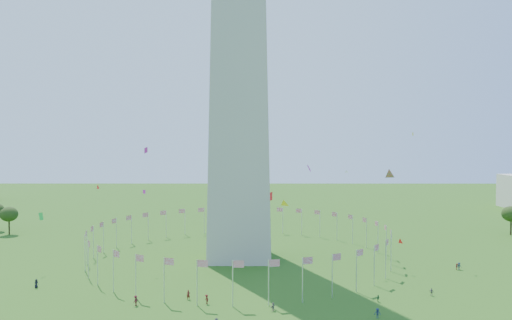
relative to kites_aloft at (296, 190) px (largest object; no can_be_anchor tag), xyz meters
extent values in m
cylinder|color=silver|center=(26.64, 25.44, -16.69)|extent=(0.24, 0.24, 9.00)
cylinder|color=silver|center=(26.03, 32.39, -16.69)|extent=(0.24, 0.24, 9.00)
cylinder|color=silver|center=(24.23, 39.12, -16.69)|extent=(0.24, 0.24, 9.00)
cylinder|color=silver|center=(21.28, 45.44, -16.69)|extent=(0.24, 0.24, 9.00)
cylinder|color=silver|center=(17.28, 51.15, -16.69)|extent=(0.24, 0.24, 9.00)
cylinder|color=silver|center=(12.35, 56.08, -16.69)|extent=(0.24, 0.24, 9.00)
cylinder|color=silver|center=(6.64, 60.08, -16.69)|extent=(0.24, 0.24, 9.00)
cylinder|color=silver|center=(0.32, 63.03, -16.69)|extent=(0.24, 0.24, 9.00)
cylinder|color=silver|center=(-6.42, 64.83, -16.69)|extent=(0.24, 0.24, 9.00)
cylinder|color=silver|center=(-13.36, 65.44, -16.69)|extent=(0.24, 0.24, 9.00)
cylinder|color=silver|center=(-20.31, 64.83, -16.69)|extent=(0.24, 0.24, 9.00)
cylinder|color=silver|center=(-27.04, 63.03, -16.69)|extent=(0.24, 0.24, 9.00)
cylinder|color=silver|center=(-33.36, 60.08, -16.69)|extent=(0.24, 0.24, 9.00)
cylinder|color=silver|center=(-39.07, 56.08, -16.69)|extent=(0.24, 0.24, 9.00)
cylinder|color=silver|center=(-44.00, 51.15, -16.69)|extent=(0.24, 0.24, 9.00)
cylinder|color=silver|center=(-48.00, 45.44, -16.69)|extent=(0.24, 0.24, 9.00)
cylinder|color=silver|center=(-50.95, 39.12, -16.69)|extent=(0.24, 0.24, 9.00)
cylinder|color=silver|center=(-52.75, 32.39, -16.69)|extent=(0.24, 0.24, 9.00)
cylinder|color=silver|center=(-53.36, 25.44, -16.69)|extent=(0.24, 0.24, 9.00)
cylinder|color=silver|center=(-52.75, 18.50, -16.69)|extent=(0.24, 0.24, 9.00)
cylinder|color=silver|center=(-50.95, 11.76, -16.69)|extent=(0.24, 0.24, 9.00)
cylinder|color=silver|center=(-48.00, 5.44, -16.69)|extent=(0.24, 0.24, 9.00)
cylinder|color=silver|center=(-44.00, -0.27, -16.69)|extent=(0.24, 0.24, 9.00)
cylinder|color=silver|center=(-39.07, -5.20, -16.69)|extent=(0.24, 0.24, 9.00)
cylinder|color=silver|center=(-33.36, -9.20, -16.69)|extent=(0.24, 0.24, 9.00)
cylinder|color=silver|center=(-27.04, -12.15, -16.69)|extent=(0.24, 0.24, 9.00)
cylinder|color=silver|center=(-20.31, -13.95, -16.69)|extent=(0.24, 0.24, 9.00)
cylinder|color=silver|center=(-13.36, -14.56, -16.69)|extent=(0.24, 0.24, 9.00)
cylinder|color=silver|center=(-6.42, -13.95, -16.69)|extent=(0.24, 0.24, 9.00)
cylinder|color=silver|center=(0.32, -12.15, -16.69)|extent=(0.24, 0.24, 9.00)
cylinder|color=silver|center=(6.64, -9.20, -16.69)|extent=(0.24, 0.24, 9.00)
cylinder|color=silver|center=(12.35, -5.20, -16.69)|extent=(0.24, 0.24, 9.00)
cylinder|color=silver|center=(17.28, -0.27, -16.69)|extent=(0.24, 0.24, 9.00)
cylinder|color=silver|center=(21.28, 5.44, -16.69)|extent=(0.24, 0.24, 9.00)
cylinder|color=silver|center=(24.23, 11.76, -16.69)|extent=(0.24, 0.24, 9.00)
cylinder|color=silver|center=(26.03, 18.50, -16.69)|extent=(0.24, 0.24, 9.00)
imported|color=maroon|center=(-18.57, -12.95, -20.26)|extent=(1.21, 1.38, 1.86)
imported|color=#58141F|center=(-32.27, -13.91, -20.21)|extent=(1.18, 1.45, 1.96)
imported|color=#202D4C|center=(13.05, -20.82, -20.28)|extent=(1.30, 0.94, 1.82)
imported|color=gray|center=(-5.66, -16.93, -20.40)|extent=(1.39, 1.54, 1.58)
imported|color=maroon|center=(-22.52, -10.25, -20.22)|extent=(0.73, 0.50, 1.93)
imported|color=black|center=(-56.81, -2.11, -20.25)|extent=(1.07, 1.12, 1.89)
imported|color=#1D2545|center=(41.64, 13.44, -20.28)|extent=(1.22, 0.75, 1.82)
imported|color=#5C1519|center=(41.11, 13.44, -20.40)|extent=(1.11, 1.14, 1.57)
imported|color=#1A4123|center=(15.36, -11.75, -20.47)|extent=(0.79, 0.98, 1.45)
imported|color=gray|center=(27.38, -7.64, -20.39)|extent=(1.11, 1.01, 1.60)
plane|color=yellow|center=(-2.39, 4.12, -3.53)|extent=(1.63, 1.85, 2.11)
plane|color=#CC2699|center=(-30.78, -10.55, 8.95)|extent=(0.97, 1.10, 1.41)
plane|color=red|center=(-51.97, 25.44, -1.69)|extent=(0.39, 1.71, 1.68)
plane|color=#CC2699|center=(-37.28, 16.23, -2.00)|extent=(1.05, 0.64, 1.18)
plane|color=#CC2699|center=(3.23, 4.24, 4.61)|extent=(1.83, 0.98, 1.82)
plane|color=yellow|center=(33.99, 26.89, 12.80)|extent=(0.22, 1.11, 1.13)
plane|color=red|center=(26.46, 11.58, -13.76)|extent=(1.07, 1.28, 1.44)
plane|color=red|center=(-5.28, 9.39, -2.39)|extent=(1.68, 1.25, 2.09)
plane|color=green|center=(-62.48, 13.74, -7.91)|extent=(1.16, 1.76, 1.96)
plane|color=white|center=(14.04, 16.65, 3.07)|extent=(0.94, 0.11, 0.94)
plane|color=red|center=(16.70, -14.49, 4.33)|extent=(1.90, 0.81, 1.79)
ellipsoid|color=#314D19|center=(-94.17, 61.06, -16.52)|extent=(5.98, 5.98, 9.34)
ellipsoid|color=#314D19|center=(78.21, 59.97, -16.33)|extent=(6.23, 6.23, 9.73)
camera|label=1|loc=(-8.69, -109.60, 10.46)|focal=35.00mm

